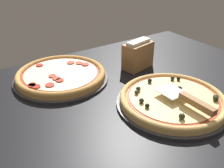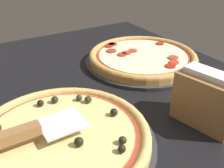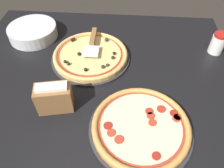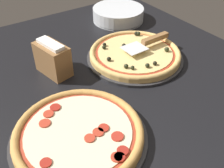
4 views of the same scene
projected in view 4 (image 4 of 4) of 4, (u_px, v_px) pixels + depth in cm
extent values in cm
cube|color=black|center=(122.00, 76.00, 95.50)|extent=(123.80, 101.54, 3.60)
cylinder|color=#2D2D30|center=(135.00, 57.00, 101.29)|extent=(36.98, 36.98, 1.00)
cylinder|color=#DBAD60|center=(135.00, 54.00, 100.48)|extent=(34.77, 34.77, 1.63)
torus|color=#DBAD60|center=(135.00, 53.00, 99.98)|extent=(34.77, 34.77, 1.94)
cylinder|color=#A33823|center=(135.00, 52.00, 99.93)|extent=(30.22, 30.22, 0.15)
cylinder|color=#E5C67A|center=(135.00, 52.00, 99.86)|extent=(28.51, 28.51, 0.40)
sphere|color=black|center=(104.00, 44.00, 102.69)|extent=(1.43, 1.43, 1.43)
sphere|color=#282D19|center=(126.00, 66.00, 90.60)|extent=(1.63, 1.63, 1.63)
sphere|color=#282D19|center=(132.00, 68.00, 90.04)|extent=(1.41, 1.41, 1.41)
sphere|color=black|center=(136.00, 33.00, 109.73)|extent=(1.72, 1.72, 1.72)
sphere|color=black|center=(147.00, 65.00, 90.91)|extent=(1.59, 1.59, 1.59)
sphere|color=black|center=(109.00, 59.00, 94.19)|extent=(1.60, 1.60, 1.60)
sphere|color=#282D19|center=(167.00, 49.00, 99.32)|extent=(1.84, 1.84, 1.84)
sphere|color=black|center=(155.00, 63.00, 92.13)|extent=(1.49, 1.49, 1.49)
sphere|color=black|center=(138.00, 34.00, 109.56)|extent=(1.75, 1.75, 1.75)
sphere|color=black|center=(104.00, 47.00, 100.96)|extent=(1.50, 1.50, 1.50)
sphere|color=black|center=(124.00, 46.00, 101.63)|extent=(1.72, 1.72, 1.72)
cylinder|color=#2D2D30|center=(79.00, 137.00, 69.81)|extent=(36.67, 36.67, 1.00)
cylinder|color=#C68E47|center=(79.00, 134.00, 69.00)|extent=(34.47, 34.47, 1.64)
torus|color=#C68E47|center=(78.00, 132.00, 68.50)|extent=(34.47, 34.47, 2.20)
cylinder|color=#A33823|center=(78.00, 132.00, 68.45)|extent=(29.96, 29.96, 0.15)
cylinder|color=beige|center=(78.00, 131.00, 68.37)|extent=(28.26, 28.26, 0.40)
cylinder|color=maroon|center=(120.00, 157.00, 61.60)|extent=(2.75, 2.75, 0.40)
cylinder|color=#B73823|center=(117.00, 157.00, 61.58)|extent=(2.88, 2.88, 0.40)
cylinder|color=#B73823|center=(90.00, 138.00, 66.09)|extent=(2.82, 2.82, 0.40)
cylinder|color=maroon|center=(46.00, 163.00, 60.35)|extent=(2.81, 2.81, 0.40)
cylinder|color=#B73823|center=(48.00, 114.00, 72.95)|extent=(2.94, 2.94, 0.40)
cylinder|color=#B73823|center=(45.00, 123.00, 70.15)|extent=(3.14, 3.14, 0.40)
cylinder|color=#AD2D1E|center=(117.00, 136.00, 66.54)|extent=(3.23, 3.23, 0.40)
cylinder|color=maroon|center=(55.00, 107.00, 75.02)|extent=(3.06, 3.06, 0.40)
cylinder|color=#B73823|center=(98.00, 132.00, 67.66)|extent=(2.98, 2.98, 0.40)
cylinder|color=maroon|center=(123.00, 151.00, 63.03)|extent=(2.93, 2.93, 0.40)
cylinder|color=#AD2D1E|center=(104.00, 128.00, 68.81)|extent=(2.91, 2.91, 0.40)
cube|color=silver|center=(134.00, 48.00, 97.99)|extent=(7.52, 8.38, 0.24)
cube|color=olive|center=(155.00, 38.00, 102.15)|extent=(2.40, 12.51, 2.00)
cylinder|color=silver|center=(118.00, 19.00, 129.12)|extent=(24.59, 24.59, 0.70)
cylinder|color=silver|center=(118.00, 18.00, 128.69)|extent=(24.59, 24.59, 0.70)
cylinder|color=silver|center=(118.00, 17.00, 128.26)|extent=(24.59, 24.59, 0.70)
cylinder|color=silver|center=(118.00, 15.00, 127.83)|extent=(24.59, 24.59, 0.70)
cylinder|color=silver|center=(118.00, 14.00, 127.40)|extent=(24.59, 24.59, 0.70)
cylinder|color=silver|center=(118.00, 13.00, 126.97)|extent=(24.59, 24.59, 0.70)
cylinder|color=silver|center=(118.00, 11.00, 126.53)|extent=(24.59, 24.59, 0.70)
cylinder|color=silver|center=(118.00, 10.00, 126.10)|extent=(24.59, 24.59, 0.70)
cylinder|color=silver|center=(118.00, 9.00, 125.67)|extent=(24.59, 24.59, 0.70)
cube|color=olive|center=(53.00, 59.00, 90.89)|extent=(14.13, 9.52, 11.00)
cube|color=white|center=(50.00, 44.00, 87.13)|extent=(11.58, 6.04, 1.20)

